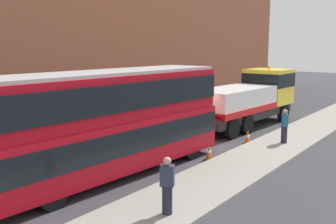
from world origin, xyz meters
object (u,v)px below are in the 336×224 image
at_px(pedestrian_onlooker, 167,186).
at_px(traffic_cone_near_bus, 209,153).
at_px(double_decker_bus, 108,119).
at_px(traffic_cone_midway, 248,137).
at_px(pedestrian_bystander, 284,127).
at_px(recovery_tow_truck, 248,98).

height_order(pedestrian_onlooker, traffic_cone_near_bus, pedestrian_onlooker).
xyz_separation_m(double_decker_bus, traffic_cone_midway, (7.91, -2.08, -1.89)).
xyz_separation_m(double_decker_bus, pedestrian_onlooker, (-1.77, -4.11, -1.25)).
bearing_deg(pedestrian_bystander, traffic_cone_near_bus, 37.81).
distance_m(recovery_tow_truck, double_decker_bus, 12.24).
height_order(traffic_cone_near_bus, traffic_cone_midway, same).
bearing_deg(pedestrian_onlooker, traffic_cone_near_bus, -7.22).
bearing_deg(recovery_tow_truck, traffic_cone_near_bus, -163.01).
distance_m(recovery_tow_truck, traffic_cone_near_bus, 8.43).
relative_size(recovery_tow_truck, pedestrian_bystander, 5.97).
relative_size(pedestrian_onlooker, traffic_cone_midway, 2.38).
bearing_deg(recovery_tow_truck, traffic_cone_midway, -151.31).
xyz_separation_m(double_decker_bus, traffic_cone_near_bus, (4.15, -2.00, -1.89)).
bearing_deg(traffic_cone_near_bus, pedestrian_bystander, -20.95).
relative_size(double_decker_bus, traffic_cone_near_bus, 15.48).
bearing_deg(traffic_cone_midway, recovery_tow_truck, 25.46).
bearing_deg(pedestrian_onlooker, recovery_tow_truck, -10.52).
distance_m(recovery_tow_truck, traffic_cone_midway, 4.99).
relative_size(recovery_tow_truck, double_decker_bus, 0.92).
height_order(pedestrian_onlooker, traffic_cone_midway, pedestrian_onlooker).
distance_m(traffic_cone_near_bus, traffic_cone_midway, 3.76).
height_order(pedestrian_bystander, traffic_cone_midway, pedestrian_bystander).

